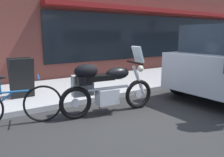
{
  "coord_description": "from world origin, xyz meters",
  "views": [
    {
      "loc": [
        -2.57,
        -3.42,
        1.65
      ],
      "look_at": [
        -0.01,
        0.56,
        0.7
      ],
      "focal_mm": 35.17,
      "sensor_mm": 36.0,
      "label": 1
    }
  ],
  "objects": [
    {
      "name": "ground_plane",
      "position": [
        0.0,
        0.0,
        0.0
      ],
      "size": [
        80.0,
        80.0,
        0.0
      ],
      "primitive_type": "plane",
      "color": "#292929"
    },
    {
      "name": "sandwich_board_sign",
      "position": [
        -1.6,
        2.17,
        0.61
      ],
      "size": [
        0.55,
        0.42,
        0.97
      ],
      "color": "black",
      "rests_on": "sidewalk_curb"
    },
    {
      "name": "touring_motorcycle",
      "position": [
        -0.34,
        0.41,
        0.61
      ],
      "size": [
        2.13,
        0.81,
        1.41
      ],
      "color": "black",
      "rests_on": "ground_plane"
    },
    {
      "name": "storefront_building",
      "position": [
        7.55,
        4.19,
        2.75
      ],
      "size": [
        23.11,
        0.9,
        5.6
      ],
      "color": "brown",
      "rests_on": "ground_plane"
    },
    {
      "name": "parked_bicycle",
      "position": [
        -2.03,
        0.76,
        0.39
      ],
      "size": [
        1.72,
        0.53,
        0.95
      ],
      "color": "black",
      "rests_on": "ground_plane"
    }
  ]
}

